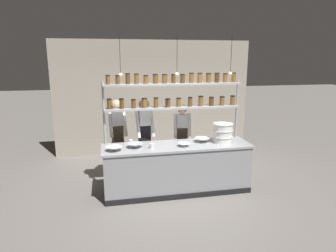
% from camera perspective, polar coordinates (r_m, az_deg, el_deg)
% --- Properties ---
extents(ground_plane, '(40.00, 40.00, 0.00)m').
position_cam_1_polar(ground_plane, '(5.92, 1.67, -12.18)').
color(ground_plane, slate).
extents(back_wall, '(5.18, 0.12, 2.96)m').
position_cam_1_polar(back_wall, '(7.99, -2.61, 5.46)').
color(back_wall, '#9E9384').
rests_on(back_wall, ground_plane).
extents(prep_counter, '(2.78, 0.76, 0.92)m').
position_cam_1_polar(prep_counter, '(5.74, 1.71, -8.03)').
color(prep_counter, gray).
rests_on(prep_counter, ground_plane).
extents(spice_shelf_unit, '(2.66, 0.28, 2.24)m').
position_cam_1_polar(spice_shelf_unit, '(5.74, 1.15, 5.62)').
color(spice_shelf_unit, '#999BA0').
rests_on(spice_shelf_unit, ground_plane).
extents(chef_left, '(0.39, 0.32, 1.68)m').
position_cam_1_polar(chef_left, '(6.24, -9.56, -1.57)').
color(chef_left, black).
rests_on(chef_left, ground_plane).
extents(chef_center, '(0.39, 0.32, 1.73)m').
position_cam_1_polar(chef_center, '(6.04, -4.49, -1.59)').
color(chef_center, black).
rests_on(chef_center, ground_plane).
extents(chef_right, '(0.39, 0.32, 1.58)m').
position_cam_1_polar(chef_right, '(6.32, 2.69, -1.91)').
color(chef_right, black).
rests_on(chef_right, ground_plane).
extents(container_stack, '(0.38, 0.38, 0.37)m').
position_cam_1_polar(container_stack, '(5.81, 10.41, -1.32)').
color(container_stack, white).
rests_on(container_stack, prep_counter).
extents(prep_bowl_near_left, '(0.23, 0.23, 0.06)m').
position_cam_1_polar(prep_bowl_near_left, '(5.51, 3.10, -3.58)').
color(prep_bowl_near_left, white).
rests_on(prep_bowl_near_left, prep_counter).
extents(prep_bowl_center_front, '(0.29, 0.29, 0.08)m').
position_cam_1_polar(prep_bowl_center_front, '(5.46, -6.28, -3.70)').
color(prep_bowl_center_front, '#B2B7BC').
rests_on(prep_bowl_center_front, prep_counter).
extents(prep_bowl_center_back, '(0.29, 0.29, 0.08)m').
position_cam_1_polar(prep_bowl_center_back, '(5.32, -10.21, -4.27)').
color(prep_bowl_center_back, silver).
rests_on(prep_bowl_center_back, prep_counter).
extents(prep_bowl_near_right, '(0.29, 0.29, 0.08)m').
position_cam_1_polar(prep_bowl_near_right, '(5.82, 6.52, -2.66)').
color(prep_bowl_near_right, silver).
rests_on(prep_bowl_near_right, prep_counter).
extents(serving_cup_front, '(0.08, 0.08, 0.08)m').
position_cam_1_polar(serving_cup_front, '(5.69, -7.13, -3.00)').
color(serving_cup_front, silver).
rests_on(serving_cup_front, prep_counter).
extents(serving_cup_by_board, '(0.08, 0.08, 0.09)m').
position_cam_1_polar(serving_cup_by_board, '(5.40, -3.13, -3.78)').
color(serving_cup_by_board, silver).
rests_on(serving_cup_by_board, prep_counter).
extents(pendant_light_row, '(2.07, 0.07, 0.72)m').
position_cam_1_polar(pendant_light_row, '(5.37, 1.79, 10.23)').
color(pendant_light_row, black).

